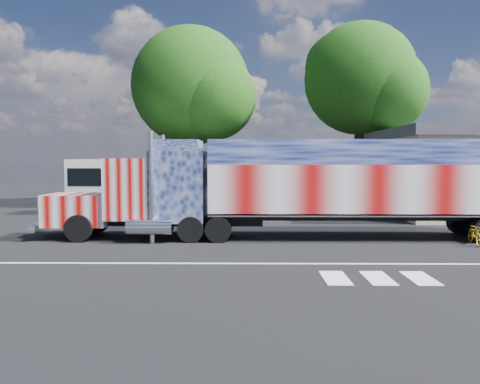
{
  "coord_description": "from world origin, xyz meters",
  "views": [
    {
      "loc": [
        0.24,
        -17.88,
        3.36
      ],
      "look_at": [
        0.0,
        3.0,
        1.9
      ],
      "focal_mm": 35.0,
      "sensor_mm": 36.0,
      "label": 1
    }
  ],
  "objects_px": {
    "semi_truck": "(309,184)",
    "tree_ne_a": "(362,80)",
    "tree_n_mid": "(193,87)",
    "bicycle": "(475,235)",
    "woman": "(75,221)",
    "coach_bus": "(165,185)"
  },
  "relations": [
    {
      "from": "semi_truck",
      "to": "tree_ne_a",
      "type": "height_order",
      "value": "tree_ne_a"
    },
    {
      "from": "tree_ne_a",
      "to": "tree_n_mid",
      "type": "distance_m",
      "value": 12.62
    },
    {
      "from": "semi_truck",
      "to": "tree_n_mid",
      "type": "height_order",
      "value": "tree_n_mid"
    },
    {
      "from": "semi_truck",
      "to": "bicycle",
      "type": "bearing_deg",
      "value": -13.34
    },
    {
      "from": "semi_truck",
      "to": "tree_ne_a",
      "type": "distance_m",
      "value": 17.89
    },
    {
      "from": "woman",
      "to": "bicycle",
      "type": "bearing_deg",
      "value": 18.12
    },
    {
      "from": "semi_truck",
      "to": "tree_n_mid",
      "type": "relative_size",
      "value": 1.58
    },
    {
      "from": "semi_truck",
      "to": "tree_ne_a",
      "type": "xyz_separation_m",
      "value": [
        5.96,
        15.36,
        6.97
      ]
    },
    {
      "from": "woman",
      "to": "semi_truck",
      "type": "bearing_deg",
      "value": 25.38
    },
    {
      "from": "tree_ne_a",
      "to": "semi_truck",
      "type": "bearing_deg",
      "value": -111.21
    },
    {
      "from": "semi_truck",
      "to": "woman",
      "type": "distance_m",
      "value": 9.9
    },
    {
      "from": "coach_bus",
      "to": "tree_n_mid",
      "type": "relative_size",
      "value": 0.87
    },
    {
      "from": "semi_truck",
      "to": "tree_n_mid",
      "type": "xyz_separation_m",
      "value": [
        -6.65,
        15.48,
        6.47
      ]
    },
    {
      "from": "coach_bus",
      "to": "woman",
      "type": "xyz_separation_m",
      "value": [
        -2.04,
        -9.86,
        -0.92
      ]
    },
    {
      "from": "woman",
      "to": "tree_ne_a",
      "type": "relative_size",
      "value": 0.12
    },
    {
      "from": "tree_n_mid",
      "to": "semi_truck",
      "type": "bearing_deg",
      "value": -66.75
    },
    {
      "from": "coach_bus",
      "to": "tree_ne_a",
      "type": "height_order",
      "value": "tree_ne_a"
    },
    {
      "from": "woman",
      "to": "tree_n_mid",
      "type": "distance_m",
      "value": 18.41
    },
    {
      "from": "coach_bus",
      "to": "bicycle",
      "type": "relative_size",
      "value": 7.62
    },
    {
      "from": "semi_truck",
      "to": "coach_bus",
      "type": "height_order",
      "value": "semi_truck"
    },
    {
      "from": "semi_truck",
      "to": "woman",
      "type": "relative_size",
      "value": 12.76
    },
    {
      "from": "woman",
      "to": "tree_n_mid",
      "type": "height_order",
      "value": "tree_n_mid"
    }
  ]
}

